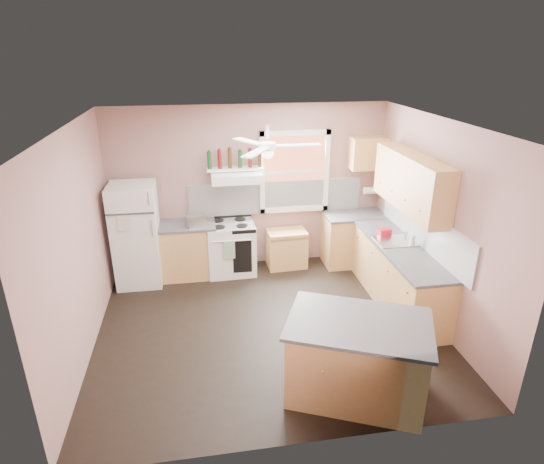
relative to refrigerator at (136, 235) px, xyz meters
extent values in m
plane|color=black|center=(1.82, -1.58, -0.81)|extent=(4.50, 4.50, 0.00)
plane|color=white|center=(1.82, -1.58, 1.89)|extent=(4.50, 4.50, 0.00)
cube|color=#926A63|center=(1.82, 0.45, 0.54)|extent=(4.50, 0.05, 2.70)
cube|color=#926A63|center=(4.09, -1.58, 0.54)|extent=(0.05, 4.00, 2.70)
cube|color=#926A63|center=(-0.46, -1.58, 0.54)|extent=(0.05, 4.00, 2.70)
cube|color=white|center=(2.27, 0.41, 0.37)|extent=(2.90, 0.03, 0.55)
cube|color=white|center=(4.05, -1.28, 0.37)|extent=(0.03, 2.60, 0.55)
cube|color=brown|center=(2.57, 0.40, 0.79)|extent=(1.00, 0.02, 1.20)
cube|color=white|center=(2.57, 0.38, 0.79)|extent=(1.16, 0.07, 1.36)
cube|color=white|center=(0.00, 0.00, 0.00)|extent=(0.69, 0.67, 1.62)
cube|color=tan|center=(0.76, 0.12, -0.38)|extent=(0.90, 0.60, 0.86)
cube|color=#464648|center=(0.76, 0.12, 0.07)|extent=(0.92, 0.62, 0.04)
cube|color=silver|center=(0.92, -0.01, 0.18)|extent=(0.32, 0.26, 0.18)
cube|color=white|center=(1.46, 0.12, -0.38)|extent=(0.78, 0.66, 0.86)
cube|color=white|center=(1.59, 0.17, 0.81)|extent=(0.78, 0.50, 0.14)
cube|color=white|center=(1.59, 0.29, 0.91)|extent=(0.90, 0.26, 0.03)
cube|color=tan|center=(2.41, 0.17, -0.48)|extent=(0.67, 0.46, 0.65)
cube|color=tan|center=(3.57, 0.12, -0.38)|extent=(1.00, 0.60, 0.86)
cube|color=tan|center=(3.77, -1.28, -0.38)|extent=(0.60, 2.20, 0.86)
cube|color=#464648|center=(3.57, 0.12, 0.07)|extent=(1.02, 0.62, 0.04)
cube|color=#464648|center=(3.76, -1.28, 0.07)|extent=(0.62, 2.22, 0.04)
cube|color=silver|center=(3.76, -1.08, 0.09)|extent=(0.55, 0.45, 0.03)
cylinder|color=silver|center=(3.92, -1.08, 0.16)|extent=(0.03, 0.03, 0.14)
cube|color=tan|center=(3.90, -1.08, 0.97)|extent=(0.33, 1.80, 0.76)
cube|color=tan|center=(3.77, 0.25, 1.09)|extent=(0.60, 0.33, 0.52)
cylinder|color=white|center=(3.89, 0.28, 0.44)|extent=(0.26, 0.12, 0.12)
cube|color=tan|center=(2.55, -2.99, -0.38)|extent=(1.62, 1.36, 0.86)
cube|color=#464648|center=(2.55, -2.99, 0.07)|extent=(1.72, 1.46, 0.04)
cylinder|color=white|center=(1.82, -1.58, 1.64)|extent=(0.20, 0.20, 0.08)
imported|color=silver|center=(3.93, -1.28, 0.20)|extent=(0.12, 0.12, 0.22)
cube|color=#B20F20|center=(3.70, -0.83, 0.14)|extent=(0.19, 0.13, 0.10)
cylinder|color=#143819|center=(1.19, 0.29, 1.06)|extent=(0.06, 0.06, 0.27)
cylinder|color=#590F0F|center=(1.35, 0.29, 1.07)|extent=(0.06, 0.06, 0.29)
cylinder|color=#3F230F|center=(1.51, 0.29, 1.08)|extent=(0.06, 0.06, 0.31)
cylinder|color=#143819|center=(1.67, 0.29, 1.06)|extent=(0.06, 0.06, 0.27)
cylinder|color=#590F0F|center=(1.83, 0.29, 1.07)|extent=(0.06, 0.06, 0.29)
cylinder|color=#3F230F|center=(1.99, 0.29, 1.08)|extent=(0.06, 0.06, 0.31)
camera|label=1|loc=(1.02, -6.74, 2.71)|focal=30.00mm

